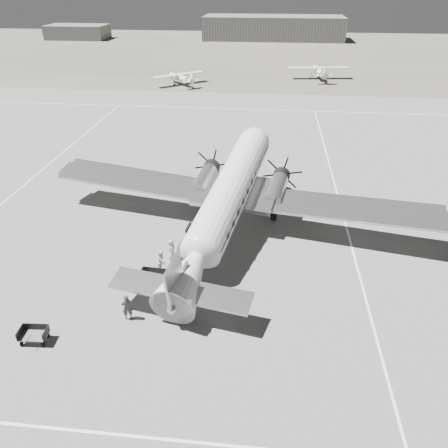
# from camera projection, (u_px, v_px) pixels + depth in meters

# --- Properties ---
(ground) EXTENTS (260.00, 260.00, 0.00)m
(ground) POSITION_uv_depth(u_px,v_px,m) (188.00, 258.00, 31.44)
(ground) COLOR slate
(ground) RESTS_ON ground
(taxi_line_near) EXTENTS (60.00, 0.15, 0.01)m
(taxi_line_near) POSITION_uv_depth(u_px,v_px,m) (132.00, 436.00, 19.38)
(taxi_line_near) COLOR white
(taxi_line_near) RESTS_ON ground
(taxi_line_right) EXTENTS (0.15, 80.00, 0.01)m
(taxi_line_right) POSITION_uv_depth(u_px,v_px,m) (358.00, 269.00, 30.34)
(taxi_line_right) COLOR white
(taxi_line_right) RESTS_ON ground
(taxi_line_left) EXTENTS (0.15, 60.00, 0.01)m
(taxi_line_left) POSITION_uv_depth(u_px,v_px,m) (21.00, 188.00, 41.70)
(taxi_line_left) COLOR white
(taxi_line_left) RESTS_ON ground
(taxi_line_horizon) EXTENTS (90.00, 0.15, 0.01)m
(taxi_line_horizon) POSITION_uv_depth(u_px,v_px,m) (235.00, 109.00, 65.89)
(taxi_line_horizon) COLOR white
(taxi_line_horizon) RESTS_ON ground
(grass_infield) EXTENTS (260.00, 90.00, 0.01)m
(grass_infield) POSITION_uv_depth(u_px,v_px,m) (253.00, 52.00, 113.25)
(grass_infield) COLOR #636054
(grass_infield) RESTS_ON ground
(hangar_main) EXTENTS (42.00, 14.00, 6.60)m
(hangar_main) POSITION_uv_depth(u_px,v_px,m) (273.00, 28.00, 132.68)
(hangar_main) COLOR slate
(hangar_main) RESTS_ON ground
(shed_secondary) EXTENTS (18.00, 10.00, 4.00)m
(shed_secondary) POSITION_uv_depth(u_px,v_px,m) (78.00, 32.00, 134.51)
(shed_secondary) COLOR #5A5A5A
(shed_secondary) RESTS_ON ground
(dc3_airliner) EXTENTS (35.38, 27.75, 6.04)m
(dc3_airliner) POSITION_uv_depth(u_px,v_px,m) (227.00, 201.00, 32.65)
(dc3_airliner) COLOR #BBBBBD
(dc3_airliner) RESTS_ON ground
(light_plane_left) EXTENTS (13.14, 12.97, 2.12)m
(light_plane_left) POSITION_uv_depth(u_px,v_px,m) (180.00, 79.00, 79.49)
(light_plane_left) COLOR silver
(light_plane_left) RESTS_ON ground
(light_plane_right) EXTENTS (12.81, 10.89, 2.43)m
(light_plane_right) POSITION_uv_depth(u_px,v_px,m) (319.00, 73.00, 83.65)
(light_plane_right) COLOR silver
(light_plane_right) RESTS_ON ground
(baggage_cart_near) EXTENTS (1.81, 1.33, 0.98)m
(baggage_cart_near) POSITION_uv_depth(u_px,v_px,m) (153.00, 278.00, 28.63)
(baggage_cart_near) COLOR #5A5A5A
(baggage_cart_near) RESTS_ON ground
(baggage_cart_far) EXTENTS (1.65, 1.21, 0.90)m
(baggage_cart_far) POSITION_uv_depth(u_px,v_px,m) (34.00, 335.00, 24.15)
(baggage_cart_far) COLOR #5A5A5A
(baggage_cart_far) RESTS_ON ground
(ground_crew) EXTENTS (0.74, 0.66, 1.70)m
(ground_crew) POSITION_uv_depth(u_px,v_px,m) (127.00, 307.00, 25.58)
(ground_crew) COLOR #2E2E2E
(ground_crew) RESTS_ON ground
(ramp_agent) EXTENTS (0.65, 0.82, 1.65)m
(ramp_agent) POSITION_uv_depth(u_px,v_px,m) (162.00, 262.00, 29.66)
(ramp_agent) COLOR silver
(ramp_agent) RESTS_ON ground
(passenger) EXTENTS (0.75, 0.91, 1.58)m
(passenger) POSITION_uv_depth(u_px,v_px,m) (171.00, 249.00, 31.03)
(passenger) COLOR #ABABA9
(passenger) RESTS_ON ground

